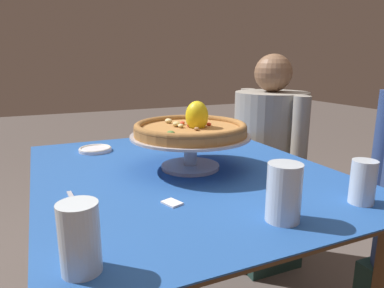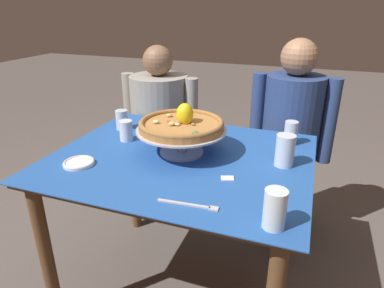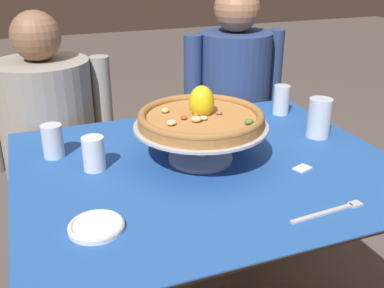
% 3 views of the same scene
% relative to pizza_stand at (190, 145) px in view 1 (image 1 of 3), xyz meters
% --- Properties ---
extents(dining_table, '(1.14, 0.94, 0.77)m').
position_rel_pizza_stand_xyz_m(dining_table, '(0.01, -0.03, -0.20)').
color(dining_table, brown).
rests_on(dining_table, ground).
extents(pizza_stand, '(0.41, 0.41, 0.12)m').
position_rel_pizza_stand_xyz_m(pizza_stand, '(0.00, 0.00, 0.00)').
color(pizza_stand, '#B7B7C1').
rests_on(pizza_stand, dining_table).
extents(pizza, '(0.38, 0.38, 0.11)m').
position_rel_pizza_stand_xyz_m(pizza, '(0.00, 0.00, 0.06)').
color(pizza, '#AD753D').
rests_on(pizza, pizza_stand).
extents(water_glass_front_right, '(0.07, 0.07, 0.13)m').
position_rel_pizza_stand_xyz_m(water_glass_front_right, '(0.47, -0.42, -0.03)').
color(water_glass_front_right, silver).
rests_on(water_glass_front_right, dining_table).
extents(water_glass_side_left, '(0.07, 0.07, 0.10)m').
position_rel_pizza_stand_xyz_m(water_glass_side_left, '(-0.32, 0.05, -0.04)').
color(water_glass_side_left, white).
rests_on(water_glass_side_left, dining_table).
extents(water_glass_side_right, '(0.08, 0.08, 0.14)m').
position_rel_pizza_stand_xyz_m(water_glass_side_right, '(0.45, 0.03, -0.02)').
color(water_glass_side_right, silver).
rests_on(water_glass_side_right, dining_table).
extents(water_glass_back_left, '(0.07, 0.07, 0.11)m').
position_rel_pizza_stand_xyz_m(water_glass_back_left, '(-0.42, 0.19, -0.04)').
color(water_glass_back_left, silver).
rests_on(water_glass_back_left, dining_table).
extents(water_glass_back_right, '(0.06, 0.06, 0.11)m').
position_rel_pizza_stand_xyz_m(water_glass_back_right, '(0.46, 0.28, -0.03)').
color(water_glass_back_right, silver).
rests_on(water_glass_back_right, dining_table).
extents(side_plate, '(0.13, 0.13, 0.02)m').
position_rel_pizza_stand_xyz_m(side_plate, '(-0.37, -0.26, -0.07)').
color(side_plate, white).
rests_on(side_plate, dining_table).
extents(dinner_fork, '(0.22, 0.03, 0.01)m').
position_rel_pizza_stand_xyz_m(dinner_fork, '(0.19, -0.40, -0.08)').
color(dinner_fork, '#B7B7C1').
rests_on(dinner_fork, dining_table).
extents(sugar_packet, '(0.06, 0.05, 0.00)m').
position_rel_pizza_stand_xyz_m(sugar_packet, '(0.26, -0.17, -0.08)').
color(sugar_packet, white).
rests_on(sugar_packet, dining_table).
extents(diner_left, '(0.54, 0.38, 1.16)m').
position_rel_pizza_stand_xyz_m(diner_left, '(-0.41, 0.65, -0.27)').
color(diner_left, '#1E3833').
rests_on(diner_left, ground).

